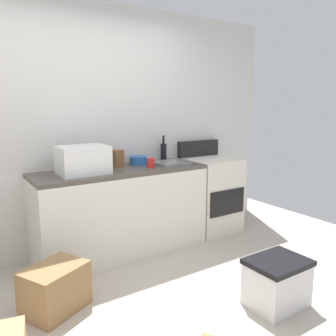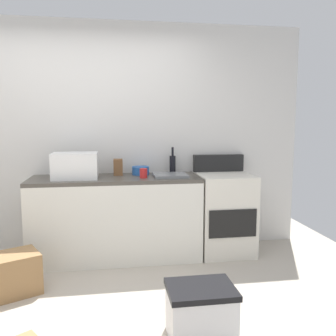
# 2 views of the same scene
# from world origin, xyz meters

# --- Properties ---
(ground_plane) EXTENTS (6.00, 6.00, 0.00)m
(ground_plane) POSITION_xyz_m (0.00, 0.00, 0.00)
(ground_plane) COLOR #B2A899
(wall_back) EXTENTS (5.00, 0.10, 2.60)m
(wall_back) POSITION_xyz_m (0.00, 1.55, 1.30)
(wall_back) COLOR silver
(wall_back) RESTS_ON ground_plane
(kitchen_counter) EXTENTS (1.80, 0.60, 0.90)m
(kitchen_counter) POSITION_xyz_m (0.30, 1.20, 0.45)
(kitchen_counter) COLOR silver
(kitchen_counter) RESTS_ON ground_plane
(stove_oven) EXTENTS (0.60, 0.61, 1.10)m
(stove_oven) POSITION_xyz_m (1.52, 1.21, 0.47)
(stove_oven) COLOR silver
(stove_oven) RESTS_ON ground_plane
(microwave) EXTENTS (0.46, 0.34, 0.27)m
(microwave) POSITION_xyz_m (-0.11, 1.17, 1.04)
(microwave) COLOR white
(microwave) RESTS_ON kitchen_counter
(sink_basin) EXTENTS (0.36, 0.32, 0.03)m
(sink_basin) POSITION_xyz_m (0.89, 1.14, 0.92)
(sink_basin) COLOR slate
(sink_basin) RESTS_ON kitchen_counter
(wine_bottle) EXTENTS (0.07, 0.07, 0.30)m
(wine_bottle) POSITION_xyz_m (0.96, 1.41, 1.01)
(wine_bottle) COLOR black
(wine_bottle) RESTS_ON kitchen_counter
(coffee_mug) EXTENTS (0.08, 0.08, 0.10)m
(coffee_mug) POSITION_xyz_m (0.59, 1.10, 0.95)
(coffee_mug) COLOR red
(coffee_mug) RESTS_ON kitchen_counter
(knife_block) EXTENTS (0.10, 0.10, 0.18)m
(knife_block) POSITION_xyz_m (0.33, 1.33, 0.99)
(knife_block) COLOR brown
(knife_block) RESTS_ON kitchen_counter
(mixing_bowl) EXTENTS (0.19, 0.19, 0.09)m
(mixing_bowl) POSITION_xyz_m (0.58, 1.34, 0.95)
(mixing_bowl) COLOR #2659A5
(mixing_bowl) RESTS_ON kitchen_counter
(cardboard_box_large) EXTENTS (0.55, 0.50, 0.36)m
(cardboard_box_large) POSITION_xyz_m (-0.61, 0.50, 0.18)
(cardboard_box_large) COLOR olive
(cardboard_box_large) RESTS_ON ground_plane
(storage_bin) EXTENTS (0.46, 0.36, 0.38)m
(storage_bin) POSITION_xyz_m (0.85, -0.39, 0.19)
(storage_bin) COLOR silver
(storage_bin) RESTS_ON ground_plane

